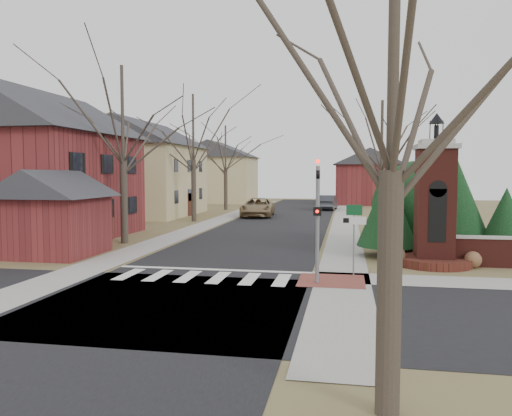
% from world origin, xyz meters
% --- Properties ---
extents(ground, '(120.00, 120.00, 0.00)m').
position_xyz_m(ground, '(0.00, 0.00, 0.00)').
color(ground, brown).
rests_on(ground, ground).
extents(main_street, '(8.00, 70.00, 0.01)m').
position_xyz_m(main_street, '(0.00, 22.00, 0.01)').
color(main_street, black).
rests_on(main_street, ground).
extents(cross_street, '(120.00, 8.00, 0.01)m').
position_xyz_m(cross_street, '(0.00, -3.00, 0.01)').
color(cross_street, black).
rests_on(cross_street, ground).
extents(crosswalk_zone, '(8.00, 2.20, 0.02)m').
position_xyz_m(crosswalk_zone, '(0.00, 0.80, 0.01)').
color(crosswalk_zone, silver).
rests_on(crosswalk_zone, ground).
extents(stop_bar, '(8.00, 0.35, 0.02)m').
position_xyz_m(stop_bar, '(0.00, 2.30, 0.01)').
color(stop_bar, silver).
rests_on(stop_bar, ground).
extents(sidewalk_right_main, '(2.00, 60.00, 0.02)m').
position_xyz_m(sidewalk_right_main, '(5.20, 22.00, 0.01)').
color(sidewalk_right_main, gray).
rests_on(sidewalk_right_main, ground).
extents(sidewalk_left, '(2.00, 60.00, 0.02)m').
position_xyz_m(sidewalk_left, '(-5.20, 22.00, 0.01)').
color(sidewalk_left, gray).
rests_on(sidewalk_left, ground).
extents(curb_apron, '(2.40, 2.40, 0.02)m').
position_xyz_m(curb_apron, '(4.80, 1.00, 0.01)').
color(curb_apron, brown).
rests_on(curb_apron, ground).
extents(traffic_signal_pole, '(0.28, 0.41, 4.50)m').
position_xyz_m(traffic_signal_pole, '(4.30, 0.57, 2.59)').
color(traffic_signal_pole, slate).
rests_on(traffic_signal_pole, ground).
extents(sign_post, '(0.90, 0.07, 2.75)m').
position_xyz_m(sign_post, '(5.59, 1.99, 1.95)').
color(sign_post, slate).
rests_on(sign_post, ground).
extents(brick_gate_monument, '(3.20, 3.20, 6.47)m').
position_xyz_m(brick_gate_monument, '(9.00, 4.99, 2.17)').
color(brick_gate_monument, '#551F19').
rests_on(brick_gate_monument, ground).
extents(house_brick_left, '(9.80, 11.80, 9.42)m').
position_xyz_m(house_brick_left, '(-13.01, 9.99, 4.66)').
color(house_brick_left, maroon).
rests_on(house_brick_left, ground).
extents(house_stucco_left, '(9.80, 12.80, 9.28)m').
position_xyz_m(house_stucco_left, '(-13.50, 27.00, 4.59)').
color(house_stucco_left, tan).
rests_on(house_stucco_left, ground).
extents(garage_left, '(4.80, 4.80, 4.29)m').
position_xyz_m(garage_left, '(-8.52, 4.49, 2.24)').
color(garage_left, maroon).
rests_on(garage_left, ground).
extents(house_distant_left, '(10.80, 8.80, 8.53)m').
position_xyz_m(house_distant_left, '(-12.01, 48.00, 4.25)').
color(house_distant_left, tan).
rests_on(house_distant_left, ground).
extents(house_distant_right, '(8.80, 8.80, 7.30)m').
position_xyz_m(house_distant_right, '(7.99, 47.99, 3.65)').
color(house_distant_right, maroon).
rests_on(house_distant_right, ground).
extents(evergreen_near, '(2.80, 2.80, 4.10)m').
position_xyz_m(evergreen_near, '(7.20, 7.00, 2.30)').
color(evergreen_near, '#473D33').
rests_on(evergreen_near, ground).
extents(evergreen_mid, '(3.40, 3.40, 4.70)m').
position_xyz_m(evergreen_mid, '(10.50, 8.20, 2.60)').
color(evergreen_mid, '#473D33').
rests_on(evergreen_mid, ground).
extents(evergreen_far, '(2.40, 2.40, 3.30)m').
position_xyz_m(evergreen_far, '(12.50, 7.20, 1.90)').
color(evergreen_far, '#473D33').
rests_on(evergreen_far, ground).
extents(evergreen_mass, '(4.80, 4.80, 4.80)m').
position_xyz_m(evergreen_mass, '(9.00, 9.50, 2.40)').
color(evergreen_mass, black).
rests_on(evergreen_mass, ground).
extents(bare_tree_0, '(8.05, 8.05, 11.15)m').
position_xyz_m(bare_tree_0, '(-7.00, 9.00, 7.70)').
color(bare_tree_0, '#473D33').
rests_on(bare_tree_0, ground).
extents(bare_tree_1, '(8.40, 8.40, 11.64)m').
position_xyz_m(bare_tree_1, '(-7.00, 22.00, 8.03)').
color(bare_tree_1, '#473D33').
rests_on(bare_tree_1, ground).
extents(bare_tree_2, '(7.35, 7.35, 10.19)m').
position_xyz_m(bare_tree_2, '(-7.50, 35.00, 7.03)').
color(bare_tree_2, '#473D33').
rests_on(bare_tree_2, ground).
extents(bare_tree_3, '(7.00, 7.00, 9.70)m').
position_xyz_m(bare_tree_3, '(7.50, 16.00, 6.69)').
color(bare_tree_3, '#473D33').
rests_on(bare_tree_3, ground).
extents(bare_tree_4, '(6.65, 6.65, 9.21)m').
position_xyz_m(bare_tree_4, '(6.00, -9.00, 6.35)').
color(bare_tree_4, '#473D33').
rests_on(bare_tree_4, ground).
extents(pickup_truck, '(3.24, 6.23, 1.68)m').
position_xyz_m(pickup_truck, '(-2.64, 27.36, 0.84)').
color(pickup_truck, '#8F754E').
rests_on(pickup_truck, ground).
extents(distant_car, '(2.09, 4.93, 1.58)m').
position_xyz_m(distant_car, '(3.34, 37.07, 0.79)').
color(distant_car, '#383A40').
rests_on(distant_car, ground).
extents(dry_shrub_left, '(0.89, 0.89, 0.89)m').
position_xyz_m(dry_shrub_left, '(7.36, 4.60, 0.45)').
color(dry_shrub_left, '#4C3122').
rests_on(dry_shrub_left, ground).
extents(dry_shrub_right, '(0.70, 0.70, 0.70)m').
position_xyz_m(dry_shrub_right, '(10.51, 4.60, 0.35)').
color(dry_shrub_right, brown).
rests_on(dry_shrub_right, ground).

